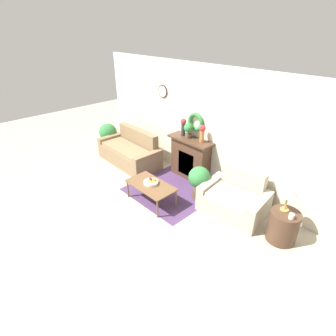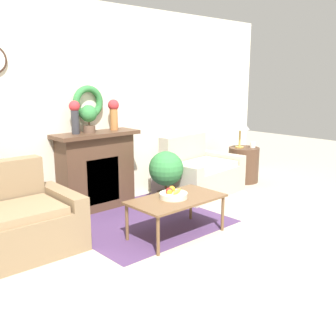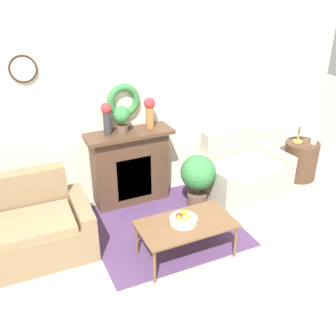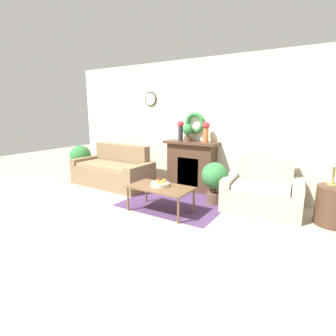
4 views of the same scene
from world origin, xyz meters
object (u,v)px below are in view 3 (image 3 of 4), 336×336
loveseat_right (240,171)px  fireplace (130,166)px  fruit_bowl (183,219)px  potted_plant_on_mantel (121,117)px  coffee_table (186,226)px  potted_plant_floor_by_loveseat (198,176)px  table_lamp (301,118)px  vase_on_mantel_left (107,116)px  vase_on_mantel_right (150,110)px  couch_left (6,235)px  mug (314,141)px  side_table_by_loveseat (300,160)px

loveseat_right → fireplace: bearing=160.3°
fruit_bowl → potted_plant_on_mantel: potted_plant_on_mantel is taller
coffee_table → fruit_bowl: size_ratio=3.41×
coffee_table → potted_plant_floor_by_loveseat: potted_plant_floor_by_loveseat is taller
fireplace → table_lamp: size_ratio=2.41×
table_lamp → vase_on_mantel_left: size_ratio=1.14×
fireplace → potted_plant_on_mantel: 0.73m
loveseat_right → vase_on_mantel_right: 1.64m
couch_left → coffee_table: bearing=-22.5°
loveseat_right → fruit_bowl: loveseat_right is taller
table_lamp → vase_on_mantel_left: 2.87m
potted_plant_on_mantel → potted_plant_floor_by_loveseat: (0.84, -0.54, -0.77)m
coffee_table → table_lamp: (2.40, 0.99, 0.57)m
loveseat_right → table_lamp: bearing=-7.1°
coffee_table → table_lamp: 2.66m
fruit_bowl → table_lamp: bearing=21.6°
mug → vase_on_mantel_left: size_ratio=0.22×
coffee_table → vase_on_mantel_right: 1.66m
fireplace → potted_plant_on_mantel: (-0.09, -0.01, 0.73)m
mug → coffee_table: bearing=-161.8°
fruit_bowl → coffee_table: bearing=-50.1°
coffee_table → potted_plant_floor_by_loveseat: (0.61, 0.85, 0.08)m
potted_plant_floor_by_loveseat → coffee_table: bearing=-125.8°
fireplace → potted_plant_on_mantel: size_ratio=3.24×
loveseat_right → side_table_by_loveseat: (1.05, -0.07, -0.00)m
coffee_table → potted_plant_on_mantel: 1.64m
side_table_by_loveseat → potted_plant_floor_by_loveseat: 1.87m
side_table_by_loveseat → vase_on_mantel_right: size_ratio=1.43×
couch_left → loveseat_right: bearing=4.9°
loveseat_right → vase_on_mantel_right: (-1.25, 0.39, 0.99)m
vase_on_mantel_left → potted_plant_floor_by_loveseat: (1.03, -0.56, -0.81)m
fireplace → loveseat_right: size_ratio=0.86×
fruit_bowl → mug: 2.74m
fruit_bowl → couch_left: bearing=156.8°
side_table_by_loveseat → table_lamp: 0.68m
fireplace → mug: bearing=-11.3°
vase_on_mantel_left → vase_on_mantel_right: vase_on_mantel_left is taller
fireplace → vase_on_mantel_left: bearing=178.8°
fireplace → coffee_table: size_ratio=1.08×
side_table_by_loveseat → vase_on_mantel_left: (-2.88, 0.46, 0.99)m
vase_on_mantel_right → mug: bearing=-12.9°
potted_plant_on_mantel → fireplace: bearing=9.2°
fireplace → vase_on_mantel_left: vase_on_mantel_left is taller
side_table_by_loveseat → mug: (0.12, -0.09, 0.34)m
potted_plant_floor_by_loveseat → side_table_by_loveseat: bearing=2.9°
couch_left → mug: 4.42m
loveseat_right → mug: (1.17, -0.16, 0.34)m
fruit_bowl → potted_plant_on_mantel: size_ratio=0.88×
fireplace → couch_left: bearing=-160.5°
coffee_table → side_table_by_loveseat: side_table_by_loveseat is taller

